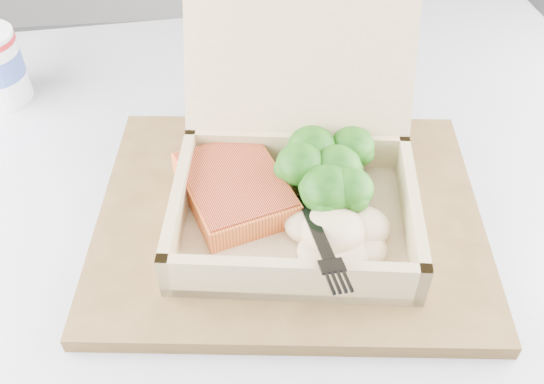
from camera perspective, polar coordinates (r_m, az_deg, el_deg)
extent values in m
cube|color=#A6A7AF|center=(0.59, 2.38, -4.97)|extent=(0.91, 0.91, 0.03)
cube|color=brown|center=(0.58, 1.65, -2.35)|extent=(0.40, 0.33, 0.02)
cube|color=tan|center=(0.56, 2.08, -2.89)|extent=(0.24, 0.20, 0.01)
cube|color=tan|center=(0.56, -8.66, -1.28)|extent=(0.04, 0.17, 0.04)
cube|color=tan|center=(0.56, 12.90, -2.00)|extent=(0.04, 0.17, 0.04)
cube|color=tan|center=(0.50, 1.93, -8.32)|extent=(0.22, 0.04, 0.04)
cube|color=tan|center=(0.61, 2.29, 3.78)|extent=(0.22, 0.04, 0.04)
cube|color=tan|center=(0.59, 2.64, 13.45)|extent=(0.23, 0.12, 0.15)
cube|color=orange|center=(0.57, -3.54, 0.35)|extent=(0.12, 0.14, 0.02)
ellipsoid|color=tan|center=(0.53, 5.78, -3.63)|extent=(0.09, 0.08, 0.03)
cube|color=black|center=(0.55, 2.85, 0.53)|extent=(0.02, 0.10, 0.03)
cube|color=black|center=(0.50, 4.63, -5.05)|extent=(0.02, 0.04, 0.01)
cube|color=white|center=(0.73, -2.13, 7.99)|extent=(0.11, 0.14, 0.00)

